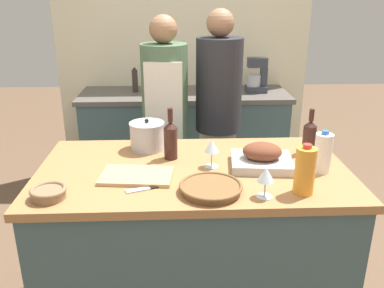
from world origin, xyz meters
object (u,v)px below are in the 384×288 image
(wine_glass_left, at_px, (266,176))
(condiment_bottle_tall, at_px, (135,81))
(roasting_pan, at_px, (262,158))
(milk_jug, at_px, (323,153))
(person_cook_aproned, at_px, (165,120))
(wine_glass_right, at_px, (212,147))
(stand_mixer, at_px, (257,78))
(wine_bottle_dark, at_px, (309,136))
(knife_paring, at_px, (147,188))
(wine_bottle_green, at_px, (171,139))
(cutting_board, at_px, (137,176))
(juice_jug, at_px, (305,171))
(wicker_basket, at_px, (211,188))
(mixing_bowl, at_px, (48,193))
(person_cook_guest, at_px, (218,113))
(knife_chef, at_px, (149,167))
(condiment_bottle_short, at_px, (167,85))
(stock_pot, at_px, (147,136))

(wine_glass_left, bearing_deg, condiment_bottle_tall, 109.67)
(roasting_pan, bearing_deg, milk_jug, -13.55)
(milk_jug, relative_size, person_cook_aproned, 0.13)
(wine_glass_right, height_order, stand_mixer, stand_mixer)
(milk_jug, bearing_deg, wine_bottle_dark, 87.23)
(wine_glass_right, relative_size, person_cook_aproned, 0.09)
(knife_paring, bearing_deg, wine_bottle_green, 73.07)
(cutting_board, relative_size, wine_bottle_dark, 1.43)
(cutting_board, relative_size, wine_glass_left, 2.58)
(cutting_board, distance_m, wine_bottle_green, 0.30)
(juice_jug, distance_m, milk_jug, 0.27)
(wicker_basket, bearing_deg, mixing_bowl, -177.90)
(roasting_pan, xyz_separation_m, cutting_board, (-0.62, -0.10, -0.04))
(person_cook_guest, bearing_deg, wine_glass_left, -79.28)
(mixing_bowl, bearing_deg, wine_glass_right, 22.66)
(person_cook_aproned, height_order, person_cook_guest, person_cook_guest)
(condiment_bottle_tall, height_order, person_cook_guest, person_cook_guest)
(wine_bottle_dark, relative_size, knife_paring, 1.41)
(knife_chef, bearing_deg, wine_glass_right, -0.74)
(wine_bottle_green, xyz_separation_m, wine_bottle_dark, (0.75, 0.04, -0.01))
(roasting_pan, distance_m, person_cook_aproned, 1.01)
(wicker_basket, distance_m, condiment_bottle_short, 1.85)
(wine_glass_left, xyz_separation_m, condiment_bottle_short, (-0.44, 1.89, -0.01))
(knife_paring, xyz_separation_m, person_cook_guest, (0.45, 1.17, 0.00))
(wine_bottle_green, relative_size, person_cook_guest, 0.17)
(stand_mixer, height_order, condiment_bottle_short, stand_mixer)
(wine_bottle_dark, bearing_deg, juice_jug, -110.01)
(condiment_bottle_tall, relative_size, condiment_bottle_short, 1.02)
(milk_jug, bearing_deg, person_cook_guest, 111.49)
(cutting_board, relative_size, mixing_bowl, 2.29)
(juice_jug, height_order, knife_paring, juice_jug)
(juice_jug, height_order, knife_chef, juice_jug)
(wine_glass_left, relative_size, knife_paring, 0.78)
(stock_pot, xyz_separation_m, wine_bottle_green, (0.13, -0.14, 0.03))
(mixing_bowl, bearing_deg, roasting_pan, 16.50)
(wine_glass_left, relative_size, stand_mixer, 0.45)
(wine_bottle_dark, height_order, condiment_bottle_short, wine_bottle_dark)
(wine_glass_right, xyz_separation_m, stand_mixer, (0.55, 1.67, 0.01))
(roasting_pan, bearing_deg, stand_mixer, 79.96)
(wine_glass_right, bearing_deg, wine_glass_left, -58.97)
(juice_jug, relative_size, condiment_bottle_tall, 1.06)
(mixing_bowl, height_order, wine_glass_right, wine_glass_right)
(wine_glass_left, height_order, wine_glass_right, wine_glass_right)
(mixing_bowl, bearing_deg, wine_bottle_green, 39.16)
(knife_chef, bearing_deg, wine_bottle_green, 46.07)
(wine_bottle_dark, height_order, knife_paring, wine_bottle_dark)
(wicker_basket, height_order, condiment_bottle_tall, condiment_bottle_tall)
(mixing_bowl, bearing_deg, person_cook_guest, 55.28)
(stand_mixer, distance_m, condiment_bottle_short, 0.80)
(person_cook_guest, bearing_deg, mixing_bowl, -117.01)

